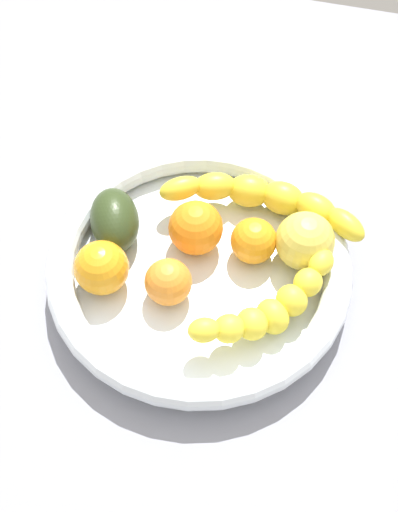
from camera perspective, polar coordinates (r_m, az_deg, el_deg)
kitchen_counter at (r=74.09cm, az=0.00°, el=-2.65°), size 120.00×120.00×3.00cm
fruit_bowl at (r=70.66cm, az=0.00°, el=-0.96°), size 35.70×35.70×4.94cm
banana_draped_left at (r=65.73cm, az=6.79°, el=-4.96°), size 15.47×14.46×5.51cm
banana_draped_right at (r=74.35cm, az=6.26°, el=5.54°), size 8.36×26.37×4.87cm
orange_front at (r=68.71cm, az=-9.28°, el=-1.11°), size 6.31×6.31×6.31cm
orange_mid_left at (r=67.42cm, az=-2.95°, el=-2.49°), size 5.43×5.43×5.43cm
orange_mid_right at (r=70.66cm, az=5.23°, el=1.45°), size 5.54×5.54×5.54cm
orange_rear at (r=70.85cm, az=-0.32°, el=2.70°), size 6.56×6.56×6.56cm
avocado_dark at (r=72.69cm, az=-8.05°, el=3.41°), size 10.35×8.99×6.27cm
apple_yellow at (r=70.57cm, az=10.05°, el=1.42°), size 6.97×6.97×6.97cm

